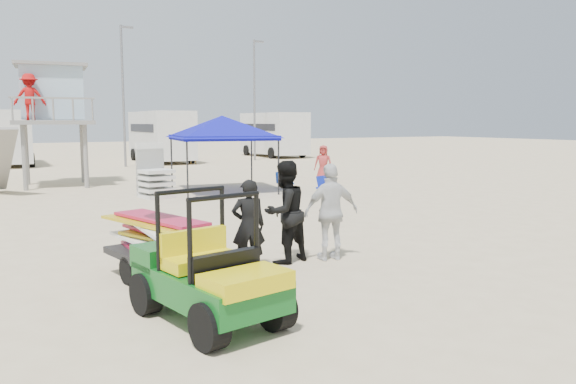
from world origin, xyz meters
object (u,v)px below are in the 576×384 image
surf_trailer (157,231)px  lifeguard_tower (50,97)px  man_left (248,226)px  utility_cart (207,263)px  canopy_blue (222,120)px

surf_trailer → lifeguard_tower: (0.12, 15.38, 2.73)m
man_left → lifeguard_tower: size_ratio=0.34×
utility_cart → canopy_blue: canopy_blue is taller
surf_trailer → utility_cart: bearing=-90.1°
man_left → canopy_blue: canopy_blue is taller
surf_trailer → man_left: 1.54m
utility_cart → canopy_blue: (5.44, 12.75, 1.88)m
lifeguard_tower → canopy_blue: lifeguard_tower is taller
utility_cart → surf_trailer: (0.01, 2.33, 0.03)m
man_left → lifeguard_tower: bearing=-69.8°
man_left → lifeguard_tower: (-1.39, 15.68, 2.74)m
surf_trailer → man_left: (1.51, -0.30, -0.01)m
utility_cart → lifeguard_tower: size_ratio=0.50×
utility_cart → lifeguard_tower: 17.92m
utility_cart → man_left: (1.52, 2.03, 0.02)m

